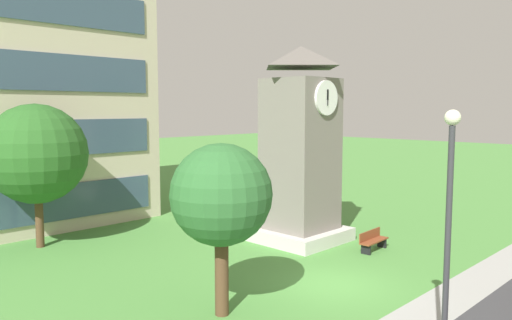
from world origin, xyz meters
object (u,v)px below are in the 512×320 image
at_px(clock_tower, 300,156).
at_px(tree_streetside, 36,154).
at_px(street_lamp, 449,215).
at_px(tree_by_building, 221,196).
at_px(park_bench, 373,240).

bearing_deg(clock_tower, tree_streetside, 140.21).
distance_m(clock_tower, street_lamp, 12.30).
bearing_deg(tree_by_building, tree_streetside, 93.97).
distance_m(park_bench, tree_streetside, 15.39).
bearing_deg(tree_by_building, clock_tower, 24.75).
bearing_deg(clock_tower, street_lamp, -124.58).
bearing_deg(tree_streetside, tree_by_building, -86.03).
bearing_deg(tree_streetside, street_lamp, -83.05).
bearing_deg(tree_by_building, park_bench, 2.64).
relative_size(park_bench, street_lamp, 0.29).
height_order(clock_tower, park_bench, clock_tower).
xyz_separation_m(clock_tower, tree_streetside, (-9.14, 7.61, 0.22)).
distance_m(clock_tower, park_bench, 5.02).
height_order(park_bench, street_lamp, street_lamp).
bearing_deg(street_lamp, tree_by_building, 102.29).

